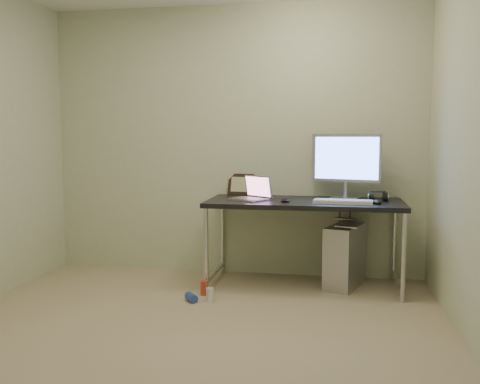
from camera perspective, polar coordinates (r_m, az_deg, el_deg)
name	(u,v)px	position (r m, az deg, el deg)	size (l,w,h in m)	color
floor	(185,340)	(3.57, -5.94, -15.43)	(3.50, 3.50, 0.00)	tan
wall_back	(235,141)	(5.02, -0.58, 5.42)	(3.50, 0.02, 2.50)	beige
desk	(304,209)	(4.62, 6.88, -1.83)	(1.66, 0.73, 0.75)	black
tower_computer	(345,256)	(4.74, 11.14, -6.69)	(0.38, 0.56, 0.57)	#B7B6BB
cable_a	(339,235)	(4.97, 10.53, -4.54)	(0.01, 0.01, 0.70)	black
cable_b	(349,238)	(4.96, 11.58, -4.83)	(0.01, 0.01, 0.72)	black
can_red	(204,288)	(4.46, -3.81, -10.17)	(0.07, 0.07, 0.12)	#C24323
can_white	(210,295)	(4.29, -3.21, -10.88)	(0.06, 0.06, 0.11)	silver
can_blue	(191,297)	(4.31, -5.21, -11.13)	(0.07, 0.07, 0.12)	#2644A9
laptop	(252,194)	(4.62, 1.33, -0.24)	(0.39, 0.38, 0.21)	#B0B0B7
monitor	(346,161)	(4.75, 11.26, 3.25)	(0.60, 0.23, 0.57)	#B0B0B7
keyboard	(343,202)	(4.45, 10.94, -1.03)	(0.48, 0.16, 0.03)	silver
mouse_right	(377,201)	(4.49, 14.37, -0.96)	(0.08, 0.12, 0.04)	black
mouse_left	(285,199)	(4.50, 4.85, -0.79)	(0.08, 0.12, 0.04)	black
headphones	(378,198)	(4.69, 14.51, -0.58)	(0.16, 0.10, 0.11)	black
picture_frame	(241,184)	(5.01, 0.07, 0.83)	(0.25, 0.03, 0.20)	black
webcam	(262,185)	(4.94, 2.39, 0.74)	(0.05, 0.04, 0.13)	silver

